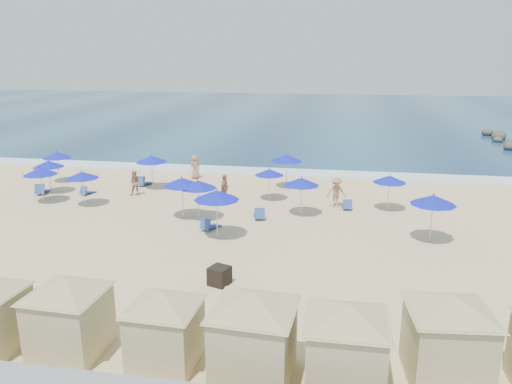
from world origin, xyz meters
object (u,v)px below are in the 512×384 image
umbrella_2 (57,155)px  umbrella_7 (269,172)px  cabana_5 (449,326)px  umbrella_8 (301,182)px  umbrella_3 (82,175)px  umbrella_1 (40,171)px  cabana_4 (347,335)px  umbrella_6 (217,195)px  umbrella_10 (390,179)px  umbrella_12 (198,184)px  beachgoer_3 (195,167)px  cabana_3 (254,324)px  umbrella_9 (287,158)px  cabana_2 (164,319)px  trash_bin (219,276)px  cabana_1 (68,306)px  beachgoer_2 (336,192)px  beachgoer_0 (135,183)px  umbrella_0 (48,164)px  beachgoer_1 (225,189)px  umbrella_4 (152,159)px  umbrella_5 (182,182)px

umbrella_2 → umbrella_7: size_ratio=1.09×
cabana_5 → umbrella_8: size_ratio=1.98×
umbrella_3 → umbrella_8: size_ratio=0.97×
umbrella_1 → cabana_4: bearing=-38.9°
umbrella_6 → umbrella_10: 10.72m
umbrella_12 → umbrella_1: bearing=171.7°
beachgoer_3 → cabana_3: bearing=57.2°
beachgoer_3 → umbrella_9: bearing=113.8°
cabana_2 → umbrella_10: size_ratio=1.85×
trash_bin → cabana_5: (7.72, -4.73, 1.28)m
cabana_1 → umbrella_2: (-11.99, 19.51, 0.40)m
cabana_3 → umbrella_7: 17.90m
beachgoer_2 → beachgoer_0: bearing=161.1°
umbrella_0 → umbrella_6: umbrella_6 is taller
umbrella_0 → beachgoer_2: (18.68, 0.05, -1.05)m
trash_bin → cabana_1: bearing=-102.3°
umbrella_2 → umbrella_10: size_ratio=1.04×
cabana_2 → beachgoer_3: cabana_2 is taller
umbrella_3 → beachgoer_3: 9.19m
beachgoer_1 → beachgoer_3: 6.87m
umbrella_0 → umbrella_3: 4.32m
umbrella_7 → umbrella_0: bearing=-176.7°
umbrella_12 → beachgoer_1: (0.68, 3.36, -1.13)m
cabana_4 → beachgoer_3: cabana_4 is taller
umbrella_2 → umbrella_7: bearing=-7.3°
cabana_2 → umbrella_6: 10.53m
umbrella_8 → cabana_1: bearing=-111.4°
umbrella_8 → umbrella_10: size_ratio=1.05×
umbrella_8 → beachgoer_2: bearing=45.3°
cabana_3 → trash_bin: bearing=113.1°
beachgoer_1 → cabana_3: bearing=-156.3°
umbrella_1 → umbrella_4: umbrella_4 is taller
umbrella_9 → beachgoer_0: umbrella_9 is taller
cabana_4 → umbrella_6: 12.43m
umbrella_12 → umbrella_10: bearing=18.6°
umbrella_6 → beachgoer_1: (-1.04, 5.99, -1.34)m
cabana_1 → umbrella_12: (0.27, 13.05, 0.46)m
beachgoer_2 → umbrella_8: bearing=-152.0°
umbrella_1 → beachgoer_3: bearing=45.8°
trash_bin → umbrella_4: size_ratio=0.31×
cabana_4 → umbrella_9: 21.34m
umbrella_1 → umbrella_9: 15.67m
umbrella_8 → umbrella_9: size_ratio=0.95×
cabana_5 → beachgoer_1: cabana_5 is taller
cabana_2 → umbrella_0: (-13.99, 16.74, 0.51)m
cabana_3 → umbrella_7: (-2.16, 17.76, 0.13)m
cabana_1 → umbrella_5: 13.17m
umbrella_1 → umbrella_8: size_ratio=1.01×
cabana_1 → cabana_4: cabana_4 is taller
beachgoer_0 → beachgoer_2: 12.90m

